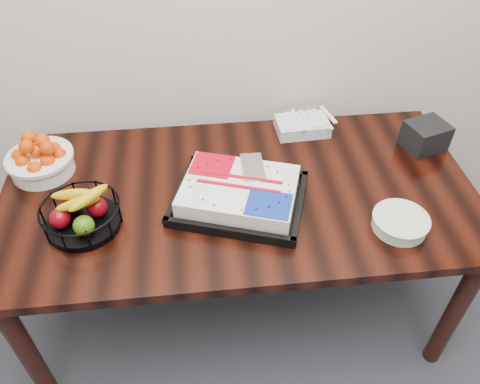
{
  "coord_description": "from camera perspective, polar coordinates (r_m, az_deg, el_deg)",
  "views": [
    {
      "loc": [
        -0.14,
        0.7,
        1.95
      ],
      "look_at": [
        -0.01,
        1.9,
        0.83
      ],
      "focal_mm": 35.0,
      "sensor_mm": 36.0,
      "label": 1
    }
  ],
  "objects": [
    {
      "name": "table",
      "position": [
        1.84,
        -0.14,
        -1.71
      ],
      "size": [
        1.8,
        0.9,
        0.75
      ],
      "color": "black",
      "rests_on": "ground"
    },
    {
      "name": "napkin_box",
      "position": [
        2.1,
        21.67,
        6.4
      ],
      "size": [
        0.19,
        0.18,
        0.11
      ],
      "primitive_type": "cube",
      "rotation": [
        0.0,
        0.0,
        0.3
      ],
      "color": "black",
      "rests_on": "table"
    },
    {
      "name": "plate_stack",
      "position": [
        1.72,
        18.93,
        -3.55
      ],
      "size": [
        0.2,
        0.2,
        0.05
      ],
      "color": "white",
      "rests_on": "table"
    },
    {
      "name": "fork_bag",
      "position": [
        2.08,
        7.59,
        8.05
      ],
      "size": [
        0.23,
        0.16,
        0.06
      ],
      "color": "silver",
      "rests_on": "table"
    },
    {
      "name": "cake_tray",
      "position": [
        1.7,
        -0.11,
        -0.2
      ],
      "size": [
        0.55,
        0.49,
        0.1
      ],
      "color": "black",
      "rests_on": "table"
    },
    {
      "name": "tangerine_bowl",
      "position": [
        1.98,
        -23.26,
        3.9
      ],
      "size": [
        0.26,
        0.26,
        0.16
      ],
      "color": "white",
      "rests_on": "table"
    },
    {
      "name": "fruit_basket",
      "position": [
        1.7,
        -18.81,
        -2.48
      ],
      "size": [
        0.27,
        0.27,
        0.15
      ],
      "color": "black",
      "rests_on": "table"
    }
  ]
}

